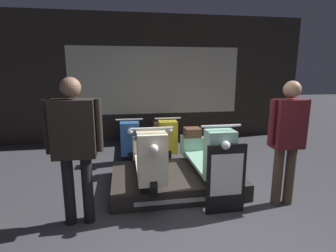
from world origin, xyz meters
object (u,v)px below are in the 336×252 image
(scooter_display_right, at_px, (205,152))
(person_right_browsing, at_px, (288,135))
(scooter_backrow_0, at_px, (129,138))
(price_sign_board, at_px, (226,179))
(scooter_display_left, at_px, (148,155))
(scooter_backrow_1, at_px, (163,137))
(person_left_browsing, at_px, (74,139))

(scooter_display_right, distance_m, person_right_browsing, 1.21)
(scooter_backrow_0, distance_m, price_sign_board, 3.00)
(scooter_display_left, relative_size, person_right_browsing, 1.06)
(scooter_backrow_1, bearing_deg, scooter_backrow_0, 180.00)
(scooter_backrow_1, xyz_separation_m, person_right_browsing, (1.25, -2.68, 0.65))
(scooter_display_left, bearing_deg, scooter_display_right, 0.00)
(scooter_display_left, height_order, person_right_browsing, person_right_browsing)
(scooter_display_left, distance_m, scooter_backrow_0, 2.01)
(scooter_display_right, relative_size, scooter_backrow_0, 1.00)
(scooter_backrow_1, bearing_deg, person_left_browsing, -118.13)
(scooter_display_left, relative_size, person_left_browsing, 1.02)
(scooter_display_right, height_order, scooter_backrow_0, scooter_display_right)
(scooter_backrow_0, bearing_deg, scooter_backrow_1, 0.00)
(scooter_display_right, distance_m, person_left_browsing, 1.97)
(scooter_backrow_1, distance_m, person_right_browsing, 3.03)
(person_right_browsing, bearing_deg, person_left_browsing, -180.00)
(scooter_display_right, distance_m, scooter_backrow_1, 2.02)
(person_left_browsing, bearing_deg, scooter_backrow_0, 75.98)
(scooter_backrow_1, height_order, person_left_browsing, person_left_browsing)
(scooter_display_left, xyz_separation_m, person_left_browsing, (-0.90, -0.70, 0.47))
(person_left_browsing, xyz_separation_m, price_sign_board, (1.82, -0.09, -0.59))
(person_left_browsing, bearing_deg, scooter_display_right, 21.43)
(scooter_display_left, height_order, scooter_backrow_0, scooter_display_left)
(scooter_backrow_0, bearing_deg, scooter_display_left, -83.41)
(scooter_backrow_1, relative_size, price_sign_board, 1.95)
(scooter_display_right, xyz_separation_m, scooter_backrow_0, (-1.11, 1.98, -0.25))
(scooter_display_right, bearing_deg, person_left_browsing, -158.57)
(scooter_backrow_0, bearing_deg, person_right_browsing, -53.02)
(scooter_display_left, bearing_deg, price_sign_board, -40.46)
(person_right_browsing, relative_size, price_sign_board, 1.84)
(scooter_backrow_0, height_order, person_right_browsing, person_right_browsing)
(person_left_browsing, relative_size, person_right_browsing, 1.03)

